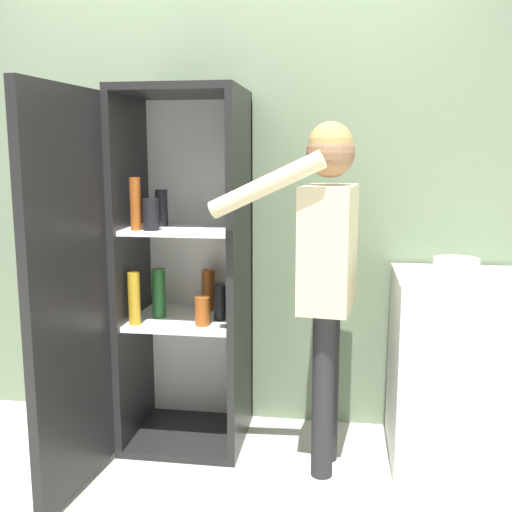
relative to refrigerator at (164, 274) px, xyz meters
The scene contains 6 objects.
ground_plane 1.09m from the refrigerator, 66.06° to the right, with size 12.00×12.00×0.00m, color beige.
wall_back 0.62m from the refrigerator, 59.48° to the left, with size 7.00×0.06×2.55m.
refrigerator is the anchor object (origin of this frame).
person 0.82m from the refrigerator, ahead, with size 0.65×0.52×1.63m.
counter 1.50m from the refrigerator, ahead, with size 0.60×0.62×0.92m.
bowl 1.41m from the refrigerator, ahead, with size 0.21×0.21×0.08m.
Camera 1 is at (0.63, -2.24, 1.48)m, focal length 42.00 mm.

